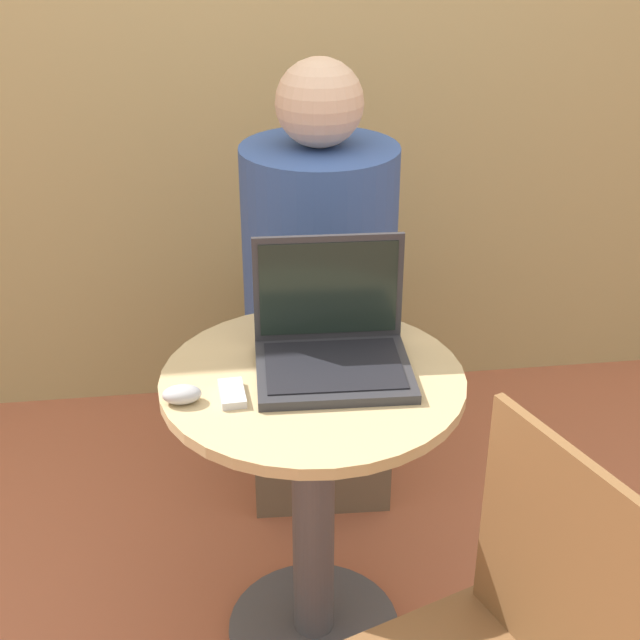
# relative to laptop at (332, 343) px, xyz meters

# --- Properties ---
(ground_plane) EXTENTS (12.00, 12.00, 0.00)m
(ground_plane) POSITION_rel_laptop_xyz_m (-0.04, -0.04, -0.76)
(ground_plane) COLOR #B26042
(round_table) EXTENTS (0.62, 0.62, 0.71)m
(round_table) POSITION_rel_laptop_xyz_m (-0.04, -0.04, -0.29)
(round_table) COLOR #4C4C51
(round_table) RESTS_ON ground_plane
(laptop) EXTENTS (0.32, 0.27, 0.25)m
(laptop) POSITION_rel_laptop_xyz_m (0.00, 0.00, 0.00)
(laptop) COLOR #2D2D33
(laptop) RESTS_ON round_table
(cell_phone) EXTENTS (0.05, 0.10, 0.02)m
(cell_phone) POSITION_rel_laptop_xyz_m (-0.21, -0.09, -0.04)
(cell_phone) COLOR silver
(cell_phone) RESTS_ON round_table
(computer_mouse) EXTENTS (0.08, 0.05, 0.03)m
(computer_mouse) POSITION_rel_laptop_xyz_m (-0.30, -0.10, -0.03)
(computer_mouse) COLOR #B2B2B7
(computer_mouse) RESTS_ON round_table
(person_seated) EXTENTS (0.40, 0.62, 1.23)m
(person_seated) POSITION_rel_laptop_xyz_m (0.04, 0.58, -0.25)
(person_seated) COLOR brown
(person_seated) RESTS_ON ground_plane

